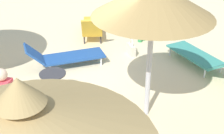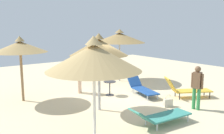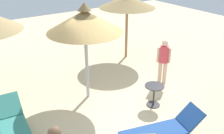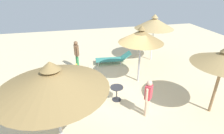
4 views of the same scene
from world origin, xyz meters
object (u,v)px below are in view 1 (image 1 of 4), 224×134
handbag (131,49)px  side_table_round (53,82)px  lounge_chair_far_left (92,27)px  lounge_chair_front (64,56)px  lounge_chair_center (203,57)px  parasol_umbrella_near_left (25,127)px  person_standing_near_right (7,104)px  person_standing_edge (143,11)px

handbag → side_table_round: size_ratio=0.76×
lounge_chair_far_left → lounge_chair_front: bearing=-51.9°
lounge_chair_center → handbag: bearing=-147.3°
parasol_umbrella_near_left → person_standing_near_right: 2.95m
side_table_round → lounge_chair_center: bearing=78.1°
lounge_chair_front → side_table_round: 1.50m
lounge_chair_far_left → side_table_round: lounge_chair_far_left is taller
side_table_round → person_standing_edge: bearing=112.3°
parasol_umbrella_near_left → lounge_chair_center: parasol_umbrella_near_left is taller
lounge_chair_front → side_table_round: (1.24, -0.83, 0.13)m
lounge_chair_center → person_standing_near_right: bearing=-88.8°
person_standing_edge → side_table_round: person_standing_edge is taller
person_standing_near_right → side_table_round: 1.54m
person_standing_near_right → handbag: bearing=114.3°
lounge_chair_center → side_table_round: size_ratio=3.45×
lounge_chair_far_left → handbag: (1.60, 0.32, -0.22)m
parasol_umbrella_near_left → person_standing_near_right: (-2.54, 0.38, -1.44)m
parasol_umbrella_near_left → person_standing_edge: size_ratio=1.64×
person_standing_edge → handbag: bearing=-54.9°
person_standing_edge → person_standing_near_right: bearing=-63.6°
person_standing_edge → side_table_round: bearing=-67.7°
side_table_round → person_standing_near_right: bearing=-53.1°
person_standing_edge → side_table_round: size_ratio=2.58×
lounge_chair_center → side_table_round: bearing=-101.9°
lounge_chair_center → handbag: lounge_chair_center is taller
lounge_chair_front → person_standing_edge: (-0.21, 2.71, 0.65)m
lounge_chair_far_left → person_standing_edge: size_ratio=1.24×
lounge_chair_far_left → lounge_chair_front: 1.96m
handbag → side_table_round: (0.86, -2.69, 0.27)m
lounge_chair_front → person_standing_near_right: (2.14, -2.02, 0.55)m
handbag → person_standing_near_right: bearing=-65.7°
side_table_round → lounge_chair_far_left: bearing=136.0°
lounge_chair_far_left → person_standing_edge: bearing=49.6°
lounge_chair_far_left → side_table_round: 3.41m
lounge_chair_far_left → parasol_umbrella_near_left: bearing=-33.8°
person_standing_near_right → handbag: person_standing_near_right is taller
parasol_umbrella_near_left → lounge_chair_front: (-4.68, 2.40, -1.99)m
lounge_chair_center → person_standing_near_right: (0.10, -4.94, 0.53)m
person_standing_near_right → parasol_umbrella_near_left: bearing=-8.5°
side_table_round → lounge_chair_front: bearing=146.3°
parasol_umbrella_near_left → lounge_chair_front: bearing=152.9°
person_standing_near_right → person_standing_edge: bearing=116.4°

